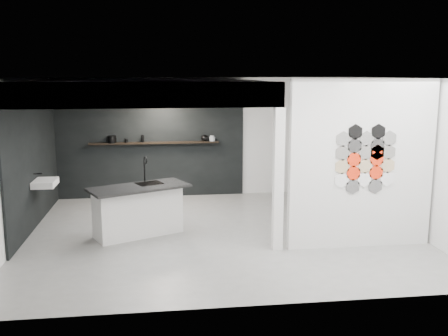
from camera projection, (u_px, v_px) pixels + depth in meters
floor at (221, 233)px, 9.18m from camera, size 7.00×6.00×0.01m
partition_panel at (362, 164)px, 8.23m from camera, size 2.45×0.15×2.80m
bay_clad_back at (150, 148)px, 11.70m from camera, size 4.40×0.04×2.35m
bay_clad_left at (34, 164)px, 9.50m from camera, size 0.04×4.00×2.35m
bulkhead at (147, 91)px, 9.52m from camera, size 4.40×4.00×0.40m
corner_column at (278, 180)px, 8.09m from camera, size 0.16×0.16×2.35m
fascia_beam at (144, 95)px, 7.65m from camera, size 4.40×0.16×0.40m
wall_basin at (45, 183)px, 9.40m from camera, size 0.40×0.60×0.12m
display_shelf at (154, 143)px, 11.58m from camera, size 3.00×0.15×0.04m
kitchen_island at (138, 210)px, 8.96m from camera, size 1.89×1.42×1.39m
stockpot at (112, 139)px, 11.44m from camera, size 0.23×0.23×0.16m
kettle at (205, 138)px, 11.71m from camera, size 0.22×0.22×0.15m
glass_bowl at (212, 139)px, 11.74m from camera, size 0.14×0.14×0.10m
glass_vase at (212, 138)px, 11.74m from camera, size 0.10×0.10×0.13m
bottle_dark at (143, 139)px, 11.53m from camera, size 0.08×0.08×0.17m
utensil_cup at (126, 141)px, 11.49m from camera, size 0.09×0.09×0.09m
hex_tile_cluster at (366, 159)px, 8.13m from camera, size 1.04×0.02×1.16m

